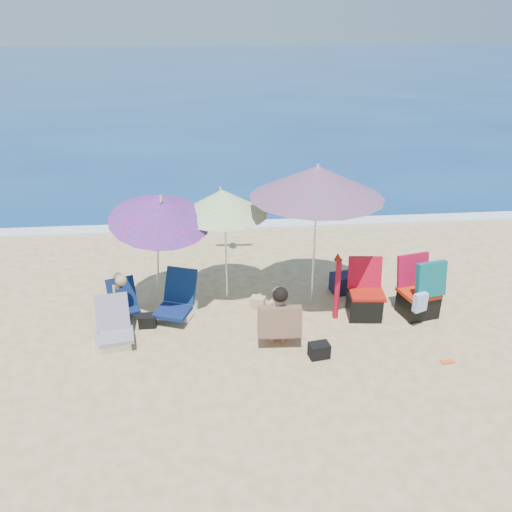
{
  "coord_description": "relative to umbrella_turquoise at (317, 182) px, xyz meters",
  "views": [
    {
      "loc": [
        -0.99,
        -6.39,
        4.55
      ],
      "look_at": [
        -0.3,
        1.0,
        1.1
      ],
      "focal_mm": 36.47,
      "sensor_mm": 36.0,
      "label": 1
    }
  ],
  "objects": [
    {
      "name": "ground",
      "position": [
        -0.7,
        -1.38,
        -2.17
      ],
      "size": [
        120.0,
        120.0,
        0.0
      ],
      "color": "#D8BC84",
      "rests_on": "ground"
    },
    {
      "name": "sea",
      "position": [
        -0.7,
        43.62,
        -2.22
      ],
      "size": [
        120.0,
        80.0,
        0.12
      ],
      "color": "navy",
      "rests_on": "ground"
    },
    {
      "name": "foam",
      "position": [
        -0.7,
        3.72,
        -2.15
      ],
      "size": [
        120.0,
        0.5,
        0.04
      ],
      "color": "white",
      "rests_on": "ground"
    },
    {
      "name": "umbrella_turquoise",
      "position": [
        0.0,
        0.0,
        0.0
      ],
      "size": [
        2.57,
        2.57,
        2.47
      ],
      "color": "white",
      "rests_on": "ground"
    },
    {
      "name": "umbrella_striped",
      "position": [
        -1.49,
        0.36,
        -0.42
      ],
      "size": [
        1.99,
        1.99,
        2.0
      ],
      "color": "white",
      "rests_on": "ground"
    },
    {
      "name": "umbrella_blue",
      "position": [
        -2.47,
        -0.01,
        -0.36
      ],
      "size": [
        2.13,
        2.17,
        2.21
      ],
      "color": "white",
      "rests_on": "ground"
    },
    {
      "name": "furled_umbrella",
      "position": [
        0.29,
        -0.54,
        -1.52
      ],
      "size": [
        0.14,
        0.13,
        1.18
      ],
      "color": "#AC0C20",
      "rests_on": "ground"
    },
    {
      "name": "chair_navy",
      "position": [
        -2.3,
        -0.2,
        -1.97
      ],
      "size": [
        0.76,
        0.92,
        0.75
      ],
      "color": "#0E1D4F",
      "rests_on": "ground"
    },
    {
      "name": "chair_rainbow",
      "position": [
        -3.22,
        -0.97,
        -1.98
      ],
      "size": [
        0.64,
        0.72,
        0.71
      ],
      "color": "#D8634C",
      "rests_on": "ground"
    },
    {
      "name": "camp_chair_left",
      "position": [
        0.78,
        -0.51,
        -1.88
      ],
      "size": [
        0.62,
        0.61,
        0.96
      ],
      "color": "#A8180C",
      "rests_on": "ground"
    },
    {
      "name": "camp_chair_right",
      "position": [
        1.67,
        -0.6,
        -1.79
      ],
      "size": [
        0.69,
        0.84,
        1.05
      ],
      "color": "red",
      "rests_on": "ground"
    },
    {
      "name": "person_center",
      "position": [
        -0.74,
        -1.19,
        -1.71
      ],
      "size": [
        0.66,
        0.57,
        0.96
      ],
      "color": "tan",
      "rests_on": "ground"
    },
    {
      "name": "person_left",
      "position": [
        -3.2,
        -0.11,
        -1.79
      ],
      "size": [
        0.58,
        0.62,
        0.83
      ],
      "color": "tan",
      "rests_on": "ground"
    },
    {
      "name": "bag_black_a",
      "position": [
        -2.76,
        -0.52,
        -2.07
      ],
      "size": [
        0.28,
        0.2,
        0.2
      ],
      "color": "black",
      "rests_on": "ground"
    },
    {
      "name": "bag_tan",
      "position": [
        -0.95,
        -0.11,
        -2.07
      ],
      "size": [
        0.29,
        0.25,
        0.2
      ],
      "color": "tan",
      "rests_on": "ground"
    },
    {
      "name": "bag_navy_b",
      "position": [
        0.66,
        0.32,
        -2.0
      ],
      "size": [
        0.5,
        0.41,
        0.34
      ],
      "color": "#181A34",
      "rests_on": "ground"
    },
    {
      "name": "bag_black_b",
      "position": [
        -0.19,
        -1.6,
        -2.06
      ],
      "size": [
        0.32,
        0.25,
        0.23
      ],
      "color": "black",
      "rests_on": "ground"
    },
    {
      "name": "orange_item",
      "position": [
        1.63,
        -1.91,
        -2.16
      ],
      "size": [
        0.2,
        0.11,
        0.03
      ],
      "color": "#FF5E1A",
      "rests_on": "ground"
    }
  ]
}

